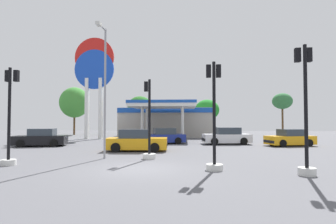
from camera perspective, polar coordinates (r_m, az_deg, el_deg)
ground_plane at (r=12.13m, az=-6.12°, el=-12.15°), size 90.00×90.00×0.00m
gas_station at (r=35.36m, az=-0.19°, el=-1.98°), size 12.46×12.50×4.29m
station_pole_sign at (r=33.08m, az=-15.71°, el=7.91°), size 4.78×0.56×12.17m
car_0 at (r=19.05m, az=-6.83°, el=-6.29°), size 4.41×2.16×1.55m
car_1 at (r=25.02m, az=24.94°, el=-5.19°), size 4.30×2.65×1.44m
car_2 at (r=25.03m, az=12.61°, el=-5.21°), size 4.50×2.38×1.54m
car_3 at (r=24.96m, az=-1.07°, el=-5.34°), size 4.42×2.77×1.47m
car_4 at (r=24.93m, az=-25.85°, el=-5.13°), size 4.44×2.62×1.49m
traffic_signal_0 at (r=15.02m, az=-4.15°, el=-5.04°), size 0.73×0.73×4.52m
traffic_signal_1 at (r=11.73m, az=9.97°, el=-3.65°), size 0.73×0.73×4.76m
traffic_signal_2 at (r=14.99m, az=-31.12°, el=-2.84°), size 0.70×0.71×4.76m
traffic_signal_3 at (r=11.83m, az=27.68°, el=-2.33°), size 0.68×0.70×5.22m
tree_0 at (r=43.03m, az=-19.61°, el=1.95°), size 4.47×4.47×7.32m
tree_1 at (r=39.56m, az=-6.11°, el=1.13°), size 3.66×3.66×5.83m
tree_2 at (r=40.02m, az=8.46°, el=0.44°), size 3.66×3.66×5.35m
tree_3 at (r=41.49m, az=23.54°, el=2.11°), size 2.80×2.80×6.15m
corner_streetlamp at (r=15.52m, az=-13.70°, el=6.69°), size 0.24×1.48×7.50m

